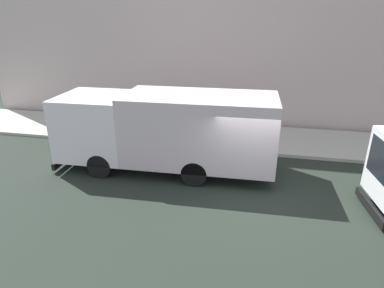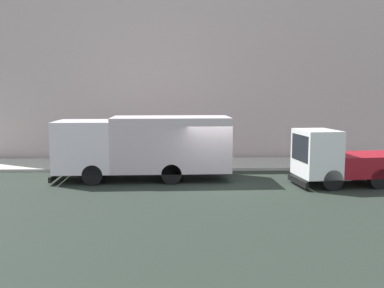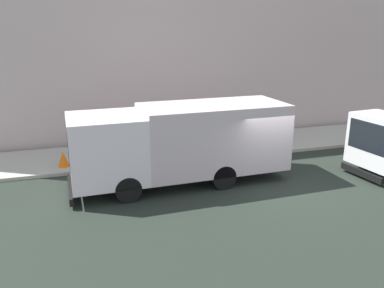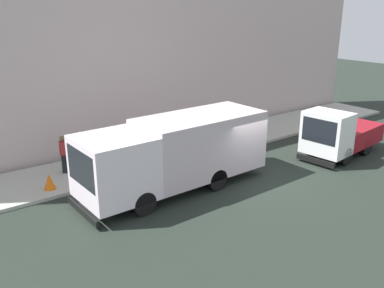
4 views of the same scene
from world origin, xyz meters
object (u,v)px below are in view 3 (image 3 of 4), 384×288
(pedestrian_walking, at_px, (173,128))
(pedestrian_third, at_px, (89,135))
(traffic_cone_orange, at_px, (63,159))
(large_utility_truck, at_px, (181,141))
(pedestrian_standing, at_px, (140,139))

(pedestrian_walking, xyz_separation_m, pedestrian_third, (-0.07, 3.79, -0.01))
(pedestrian_walking, distance_m, traffic_cone_orange, 5.11)
(large_utility_truck, distance_m, pedestrian_third, 5.04)
(pedestrian_standing, bearing_deg, large_utility_truck, -35.05)
(large_utility_truck, height_order, pedestrian_walking, large_utility_truck)
(pedestrian_walking, distance_m, pedestrian_standing, 2.25)
(pedestrian_standing, xyz_separation_m, traffic_cone_orange, (-0.00, 3.11, -0.55))
(pedestrian_walking, xyz_separation_m, traffic_cone_orange, (-1.38, 4.89, -0.57))
(large_utility_truck, bearing_deg, pedestrian_walking, -11.65)
(large_utility_truck, height_order, pedestrian_third, large_utility_truck)
(large_utility_truck, bearing_deg, pedestrian_standing, 20.16)
(large_utility_truck, xyz_separation_m, pedestrian_third, (3.96, 3.07, -0.57))
(traffic_cone_orange, bearing_deg, large_utility_truck, -122.46)
(large_utility_truck, distance_m, traffic_cone_orange, 5.07)
(large_utility_truck, height_order, pedestrian_standing, large_utility_truck)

